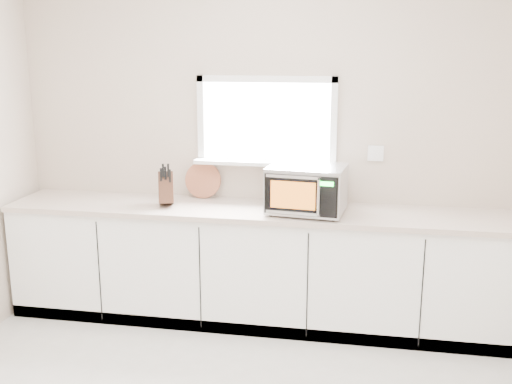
# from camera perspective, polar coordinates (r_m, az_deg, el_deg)

# --- Properties ---
(back_wall) EXTENTS (4.00, 0.17, 2.70)m
(back_wall) POSITION_cam_1_polar(r_m,az_deg,el_deg) (4.75, 1.02, 4.55)
(back_wall) COLOR #B7A392
(back_wall) RESTS_ON ground
(cabinets) EXTENTS (3.92, 0.60, 0.88)m
(cabinets) POSITION_cam_1_polar(r_m,az_deg,el_deg) (4.70, 0.38, -7.20)
(cabinets) COLOR white
(cabinets) RESTS_ON ground
(countertop) EXTENTS (3.92, 0.64, 0.04)m
(countertop) POSITION_cam_1_polar(r_m,az_deg,el_deg) (4.55, 0.36, -1.82)
(countertop) COLOR beige
(countertop) RESTS_ON cabinets
(microwave) EXTENTS (0.59, 0.50, 0.35)m
(microwave) POSITION_cam_1_polar(r_m,az_deg,el_deg) (4.40, 4.86, 0.33)
(microwave) COLOR black
(microwave) RESTS_ON countertop
(knife_block) EXTENTS (0.18, 0.26, 0.34)m
(knife_block) POSITION_cam_1_polar(r_m,az_deg,el_deg) (4.65, -8.56, 0.46)
(knife_block) COLOR #49251A
(knife_block) RESTS_ON countertop
(cutting_board) EXTENTS (0.29, 0.07, 0.29)m
(cutting_board) POSITION_cam_1_polar(r_m,az_deg,el_deg) (4.86, -5.07, 1.14)
(cutting_board) COLOR #AF6644
(cutting_board) RESTS_ON countertop
(coffee_grinder) EXTENTS (0.13, 0.13, 0.21)m
(coffee_grinder) POSITION_cam_1_polar(r_m,az_deg,el_deg) (4.64, 1.56, 0.08)
(coffee_grinder) COLOR #B6B9BE
(coffee_grinder) RESTS_ON countertop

